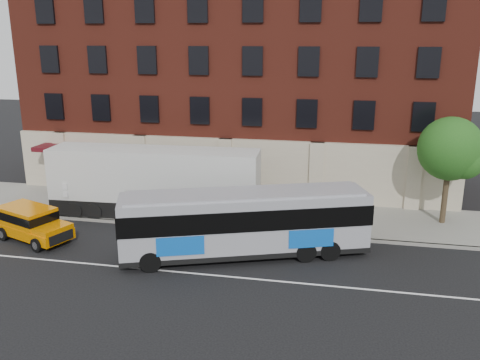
% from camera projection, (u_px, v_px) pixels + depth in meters
% --- Properties ---
extents(ground, '(120.00, 120.00, 0.00)m').
position_uv_depth(ground, '(169.00, 276.00, 23.17)').
color(ground, black).
rests_on(ground, ground).
extents(sidewalk, '(60.00, 6.00, 0.15)m').
position_uv_depth(sidewalk, '(216.00, 211.00, 31.64)').
color(sidewalk, gray).
rests_on(sidewalk, ground).
extents(kerb, '(60.00, 0.25, 0.15)m').
position_uv_depth(kerb, '(203.00, 228.00, 28.81)').
color(kerb, gray).
rests_on(kerb, ground).
extents(lane_line, '(60.00, 0.12, 0.01)m').
position_uv_depth(lane_line, '(172.00, 271.00, 23.64)').
color(lane_line, white).
rests_on(lane_line, ground).
extents(building, '(30.00, 12.10, 15.00)m').
position_uv_depth(building, '(241.00, 80.00, 37.06)').
color(building, maroon).
rests_on(building, sidewalk).
extents(sign_pole, '(0.30, 0.20, 2.50)m').
position_uv_depth(sign_pole, '(67.00, 196.00, 30.19)').
color(sign_pole, slate).
rests_on(sign_pole, ground).
extents(street_tree, '(3.60, 3.60, 6.20)m').
position_uv_depth(street_tree, '(451.00, 151.00, 28.34)').
color(street_tree, '#332619').
rests_on(street_tree, sidewalk).
extents(city_bus, '(12.36, 6.62, 3.34)m').
position_uv_depth(city_bus, '(245.00, 221.00, 24.86)').
color(city_bus, '#9B9CA4').
rests_on(city_bus, ground).
extents(yellow_suv, '(4.80, 3.30, 1.79)m').
position_uv_depth(yellow_suv, '(31.00, 222.00, 27.12)').
color(yellow_suv, orange).
rests_on(yellow_suv, ground).
extents(shipping_container, '(12.69, 3.15, 4.20)m').
position_uv_depth(shipping_container, '(155.00, 184.00, 30.42)').
color(shipping_container, black).
rests_on(shipping_container, ground).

